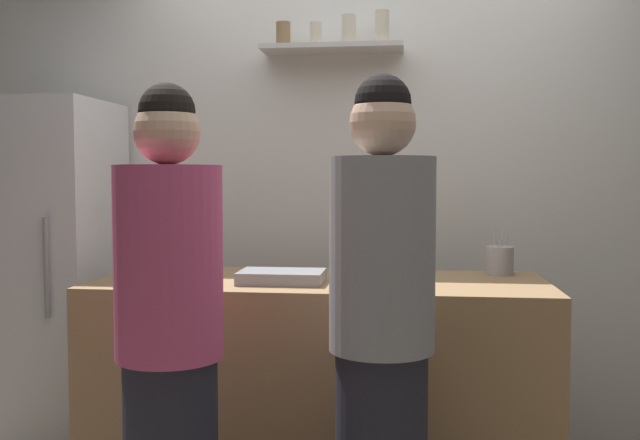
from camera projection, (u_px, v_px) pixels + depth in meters
back_wall_assembly at (377, 185)px, 3.69m from camera, size 4.80×0.32×2.60m
refrigerator at (49, 276)px, 3.51m from camera, size 0.59×0.66×1.71m
counter at (320, 387)px, 3.01m from camera, size 1.88×0.72×0.91m
baking_pan at (282, 277)px, 2.89m from camera, size 0.34×0.24×0.05m
utensil_holder at (500, 260)px, 3.13m from camera, size 0.12×0.12×0.22m
wine_bottle_amber_glass at (155, 248)px, 3.04m from camera, size 0.07×0.07×0.33m
wine_bottle_pale_glass at (173, 244)px, 3.34m from camera, size 0.08×0.08×0.31m
water_bottle_plastic at (141, 260)px, 2.91m from camera, size 0.09×0.09×0.21m
person_grey_hoodie at (381, 338)px, 2.30m from camera, size 0.34×0.34×1.67m
person_pink_top at (170, 346)px, 2.26m from camera, size 0.34×0.34×1.64m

